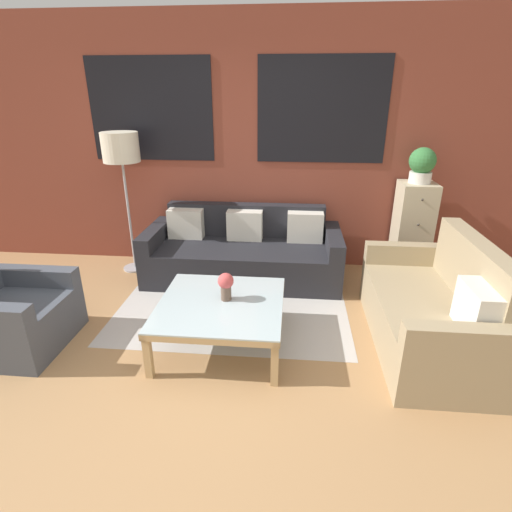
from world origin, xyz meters
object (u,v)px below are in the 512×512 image
settee_vintage (433,312)px  flower_vase (226,284)px  drawer_cabinet (412,231)px  armchair_corner (10,315)px  floor_lamp (121,153)px  couch_dark (243,253)px  potted_plant (422,165)px  coffee_table (221,308)px

settee_vintage → flower_vase: (-1.71, -0.11, 0.23)m
drawer_cabinet → armchair_corner: bearing=-154.6°
floor_lamp → flower_vase: bearing=-45.8°
couch_dark → settee_vintage: 2.10m
settee_vintage → potted_plant: size_ratio=4.35×
floor_lamp → settee_vintage: bearing=-22.7°
armchair_corner → floor_lamp: floor_lamp is taller
floor_lamp → drawer_cabinet: size_ratio=1.47×
coffee_table → floor_lamp: 2.21m
floor_lamp → drawer_cabinet: 3.32m
armchair_corner → flower_vase: (1.78, 0.22, 0.26)m
couch_dark → armchair_corner: armchair_corner is taller
settee_vintage → drawer_cabinet: drawer_cabinet is taller
floor_lamp → flower_vase: 2.12m
couch_dark → floor_lamp: floor_lamp is taller
settee_vintage → flower_vase: 1.72m
floor_lamp → potted_plant: bearing=2.1°
coffee_table → couch_dark: bearing=89.2°
couch_dark → coffee_table: bearing=-90.8°
coffee_table → potted_plant: potted_plant is taller
settee_vintage → armchair_corner: bearing=-174.7°
settee_vintage → potted_plant: bearing=83.7°
settee_vintage → drawer_cabinet: (0.16, 1.40, 0.23)m
coffee_table → flower_vase: flower_vase is taller
floor_lamp → flower_vase: size_ratio=6.76×
couch_dark → potted_plant: bearing=6.4°
armchair_corner → coffee_table: size_ratio=0.83×
armchair_corner → potted_plant: 4.16m
settee_vintage → armchair_corner: (-3.49, -0.33, -0.03)m
armchair_corner → settee_vintage: bearing=5.3°
couch_dark → drawer_cabinet: 1.91m
armchair_corner → flower_vase: armchair_corner is taller
couch_dark → flower_vase: (0.02, -1.30, 0.25)m
drawer_cabinet → floor_lamp: bearing=-177.9°
armchair_corner → drawer_cabinet: size_ratio=0.77×
couch_dark → coffee_table: couch_dark is taller
settee_vintage → flower_vase: settee_vintage is taller
drawer_cabinet → potted_plant: potted_plant is taller
coffee_table → armchair_corner: bearing=-174.8°
settee_vintage → flower_vase: bearing=-176.3°
couch_dark → coffee_table: (-0.02, -1.36, 0.06)m
potted_plant → drawer_cabinet: bearing=-90.0°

